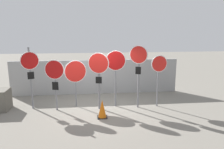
{
  "coord_description": "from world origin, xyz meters",
  "views": [
    {
      "loc": [
        -0.31,
        -8.66,
        3.31
      ],
      "look_at": [
        0.61,
        0.0,
        1.41
      ],
      "focal_mm": 35.0,
      "sensor_mm": 36.0,
      "label": 1
    }
  ],
  "objects_px": {
    "stop_sign_1": "(55,75)",
    "stop_sign_2": "(75,73)",
    "stop_sign_3": "(99,70)",
    "stop_sign_4": "(116,67)",
    "stop_sign_6": "(159,69)",
    "stop_sign_5": "(138,64)",
    "traffic_cone_0": "(102,109)",
    "stop_sign_0": "(30,68)"
  },
  "relations": [
    {
      "from": "stop_sign_1",
      "to": "stop_sign_2",
      "type": "distance_m",
      "value": 0.86
    },
    {
      "from": "stop_sign_3",
      "to": "stop_sign_4",
      "type": "height_order",
      "value": "stop_sign_4"
    },
    {
      "from": "stop_sign_6",
      "to": "stop_sign_1",
      "type": "bearing_deg",
      "value": 172.75
    },
    {
      "from": "stop_sign_2",
      "to": "stop_sign_3",
      "type": "xyz_separation_m",
      "value": [
        0.94,
        -0.38,
        0.17
      ]
    },
    {
      "from": "stop_sign_4",
      "to": "stop_sign_5",
      "type": "distance_m",
      "value": 0.94
    },
    {
      "from": "stop_sign_1",
      "to": "stop_sign_4",
      "type": "bearing_deg",
      "value": 14.54
    },
    {
      "from": "stop_sign_2",
      "to": "stop_sign_5",
      "type": "xyz_separation_m",
      "value": [
        2.55,
        -0.37,
        0.4
      ]
    },
    {
      "from": "stop_sign_1",
      "to": "stop_sign_5",
      "type": "distance_m",
      "value": 3.36
    },
    {
      "from": "stop_sign_3",
      "to": "traffic_cone_0",
      "type": "relative_size",
      "value": 3.41
    },
    {
      "from": "stop_sign_6",
      "to": "traffic_cone_0",
      "type": "distance_m",
      "value": 2.89
    },
    {
      "from": "stop_sign_5",
      "to": "stop_sign_4",
      "type": "bearing_deg",
      "value": -166.94
    },
    {
      "from": "stop_sign_0",
      "to": "stop_sign_3",
      "type": "bearing_deg",
      "value": -30.12
    },
    {
      "from": "stop_sign_0",
      "to": "stop_sign_1",
      "type": "height_order",
      "value": "stop_sign_0"
    },
    {
      "from": "stop_sign_0",
      "to": "stop_sign_1",
      "type": "distance_m",
      "value": 1.07
    },
    {
      "from": "stop_sign_1",
      "to": "stop_sign_4",
      "type": "relative_size",
      "value": 0.87
    },
    {
      "from": "stop_sign_3",
      "to": "stop_sign_6",
      "type": "height_order",
      "value": "stop_sign_3"
    },
    {
      "from": "stop_sign_3",
      "to": "stop_sign_6",
      "type": "distance_m",
      "value": 2.48
    },
    {
      "from": "stop_sign_3",
      "to": "stop_sign_5",
      "type": "distance_m",
      "value": 1.63
    },
    {
      "from": "stop_sign_0",
      "to": "stop_sign_1",
      "type": "bearing_deg",
      "value": -40.02
    },
    {
      "from": "stop_sign_3",
      "to": "stop_sign_0",
      "type": "bearing_deg",
      "value": -171.2
    },
    {
      "from": "stop_sign_1",
      "to": "traffic_cone_0",
      "type": "xyz_separation_m",
      "value": [
        1.8,
        -0.9,
        -1.12
      ]
    },
    {
      "from": "stop_sign_4",
      "to": "traffic_cone_0",
      "type": "relative_size",
      "value": 3.48
    },
    {
      "from": "stop_sign_2",
      "to": "stop_sign_4",
      "type": "xyz_separation_m",
      "value": [
        1.65,
        -0.14,
        0.27
      ]
    },
    {
      "from": "stop_sign_1",
      "to": "stop_sign_2",
      "type": "relative_size",
      "value": 1.04
    },
    {
      "from": "stop_sign_5",
      "to": "stop_sign_6",
      "type": "xyz_separation_m",
      "value": [
        0.87,
        0.05,
        -0.23
      ]
    },
    {
      "from": "stop_sign_4",
      "to": "stop_sign_6",
      "type": "bearing_deg",
      "value": -2.89
    },
    {
      "from": "stop_sign_4",
      "to": "stop_sign_5",
      "type": "xyz_separation_m",
      "value": [
        0.9,
        -0.23,
        0.13
      ]
    },
    {
      "from": "stop_sign_6",
      "to": "stop_sign_3",
      "type": "bearing_deg",
      "value": 173.69
    },
    {
      "from": "stop_sign_6",
      "to": "traffic_cone_0",
      "type": "bearing_deg",
      "value": -166.47
    },
    {
      "from": "stop_sign_1",
      "to": "stop_sign_3",
      "type": "height_order",
      "value": "stop_sign_3"
    },
    {
      "from": "stop_sign_2",
      "to": "stop_sign_6",
      "type": "distance_m",
      "value": 3.45
    },
    {
      "from": "stop_sign_2",
      "to": "stop_sign_6",
      "type": "height_order",
      "value": "stop_sign_6"
    },
    {
      "from": "stop_sign_4",
      "to": "traffic_cone_0",
      "type": "xyz_separation_m",
      "value": [
        -0.63,
        -1.12,
        -1.38
      ]
    },
    {
      "from": "stop_sign_0",
      "to": "stop_sign_2",
      "type": "height_order",
      "value": "stop_sign_0"
    },
    {
      "from": "stop_sign_1",
      "to": "stop_sign_4",
      "type": "distance_m",
      "value": 2.45
    },
    {
      "from": "stop_sign_0",
      "to": "stop_sign_4",
      "type": "bearing_deg",
      "value": -24.7
    },
    {
      "from": "stop_sign_0",
      "to": "stop_sign_6",
      "type": "distance_m",
      "value": 5.21
    },
    {
      "from": "stop_sign_4",
      "to": "stop_sign_6",
      "type": "height_order",
      "value": "stop_sign_4"
    },
    {
      "from": "stop_sign_0",
      "to": "stop_sign_5",
      "type": "relative_size",
      "value": 0.98
    },
    {
      "from": "traffic_cone_0",
      "to": "stop_sign_6",
      "type": "bearing_deg",
      "value": 21.17
    },
    {
      "from": "stop_sign_2",
      "to": "stop_sign_3",
      "type": "height_order",
      "value": "stop_sign_3"
    },
    {
      "from": "stop_sign_4",
      "to": "stop_sign_5",
      "type": "relative_size",
      "value": 0.92
    }
  ]
}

